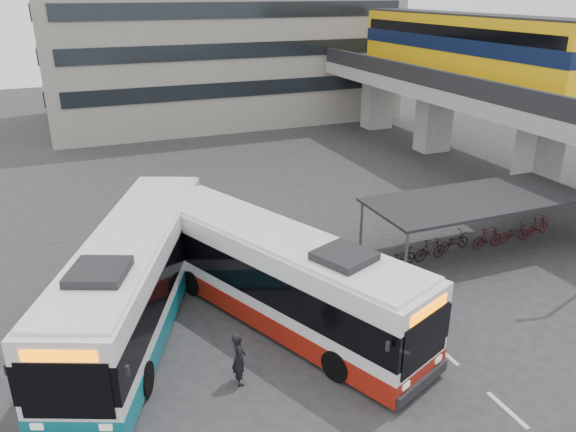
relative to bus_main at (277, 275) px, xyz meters
name	(u,v)px	position (x,y,z in m)	size (l,w,h in m)	color
ground	(334,321)	(1.79, -1.12, -1.68)	(120.00, 120.00, 0.00)	#28282B
viaduct	(478,71)	(18.79, 12.79, 4.55)	(8.00, 32.00, 9.68)	gray
bike_shelter	(474,221)	(10.26, 1.88, -0.24)	(10.00, 4.00, 2.54)	#595B60
road_markings	(443,351)	(4.29, -4.12, -1.67)	(0.15, 7.60, 0.01)	beige
bus_main	(277,275)	(0.00, 0.00, 0.00)	(7.19, 12.28, 3.61)	white
bus_teal	(135,277)	(-4.71, 1.65, 0.05)	(7.44, 12.64, 3.72)	white
pedestrian	(239,358)	(-2.40, -3.07, -0.80)	(0.64, 0.42, 1.76)	black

